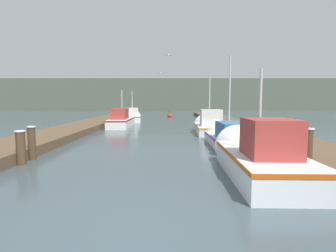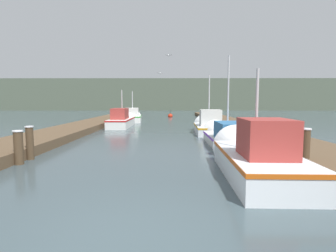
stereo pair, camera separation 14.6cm
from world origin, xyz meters
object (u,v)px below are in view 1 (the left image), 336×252
at_px(fishing_boat_1, 226,137).
at_px(channel_buoy, 169,116).
at_px(mooring_piling_2, 255,136).
at_px(seagull_lead, 159,73).
at_px(mooring_piling_1, 30,143).
at_px(fishing_boat_4, 131,117).
at_px(seagull_1, 168,55).
at_px(fishing_boat_0, 255,155).
at_px(mooring_piling_3, 306,150).
at_px(mooring_piling_0, 19,148).
at_px(fishing_boat_3, 121,120).
at_px(fishing_boat_2, 208,126).

xyz_separation_m(fishing_boat_1, channel_buoy, (-2.60, 21.52, -0.21)).
distance_m(mooring_piling_2, seagull_lead, 10.81).
xyz_separation_m(fishing_boat_1, mooring_piling_2, (0.97, -1.20, 0.20)).
relative_size(fishing_boat_1, mooring_piling_1, 5.00).
distance_m(fishing_boat_4, seagull_1, 8.75).
bearing_deg(seagull_lead, fishing_boat_0, 89.71).
bearing_deg(fishing_boat_1, mooring_piling_3, -74.89).
xyz_separation_m(mooring_piling_0, mooring_piling_3, (8.89, -0.83, 0.08)).
relative_size(fishing_boat_4, channel_buoy, 4.31).
height_order(mooring_piling_1, mooring_piling_2, mooring_piling_1).
bearing_deg(mooring_piling_0, mooring_piling_1, 91.22).
bearing_deg(fishing_boat_1, seagull_1, 107.94).
xyz_separation_m(fishing_boat_1, seagull_lead, (-3.39, 8.01, 3.81)).
relative_size(mooring_piling_1, mooring_piling_2, 1.04).
bearing_deg(fishing_boat_3, seagull_1, -13.28).
distance_m(mooring_piling_1, mooring_piling_2, 8.81).
xyz_separation_m(fishing_boat_2, seagull_1, (-2.67, 3.26, 5.18)).
relative_size(fishing_boat_2, seagull_lead, 8.82).
xyz_separation_m(channel_buoy, seagull_1, (-0.17, -13.09, 5.44)).
height_order(fishing_boat_4, mooring_piling_2, fishing_boat_4).
relative_size(fishing_boat_1, mooring_piling_0, 5.33).
distance_m(fishing_boat_0, mooring_piling_0, 7.41).
bearing_deg(mooring_piling_1, fishing_boat_2, 47.86).
distance_m(fishing_boat_1, fishing_boat_4, 15.84).
height_order(fishing_boat_2, mooring_piling_2, fishing_boat_2).
xyz_separation_m(fishing_boat_2, channel_buoy, (-2.51, 16.35, -0.26)).
distance_m(fishing_boat_1, mooring_piling_1, 8.25).
relative_size(mooring_piling_0, mooring_piling_2, 0.97).
bearing_deg(seagull_1, fishing_boat_4, 127.89).
xyz_separation_m(fishing_boat_1, mooring_piling_3, (1.29, -4.70, 0.27)).
bearing_deg(fishing_boat_2, fishing_boat_1, -87.29).
bearing_deg(fishing_boat_3, seagull_lead, -22.46).
bearing_deg(fishing_boat_2, seagull_1, 131.05).
relative_size(mooring_piling_0, channel_buoy, 1.02).
distance_m(mooring_piling_2, channel_buoy, 23.00).
xyz_separation_m(fishing_boat_0, mooring_piling_1, (-7.37, 1.66, 0.10)).
xyz_separation_m(fishing_boat_4, mooring_piling_3, (7.75, -19.16, 0.19)).
bearing_deg(mooring_piling_2, fishing_boat_2, 99.47).
distance_m(fishing_boat_4, seagull_lead, 8.06).
height_order(fishing_boat_0, fishing_boat_4, fishing_boat_4).
bearing_deg(mooring_piling_1, fishing_boat_1, 22.49).
relative_size(fishing_boat_1, channel_buoy, 5.43).
bearing_deg(fishing_boat_4, seagull_1, -63.48).
distance_m(fishing_boat_1, seagull_lead, 9.49).
xyz_separation_m(mooring_piling_0, mooring_piling_2, (8.57, 2.67, 0.01)).
xyz_separation_m(fishing_boat_2, mooring_piling_2, (1.06, -6.37, 0.15)).
bearing_deg(mooring_piling_3, fishing_boat_3, 119.34).
distance_m(fishing_boat_3, seagull_lead, 5.04).
xyz_separation_m(mooring_piling_1, seagull_lead, (4.22, 11.16, 3.58)).
bearing_deg(fishing_boat_4, mooring_piling_0, -98.54).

